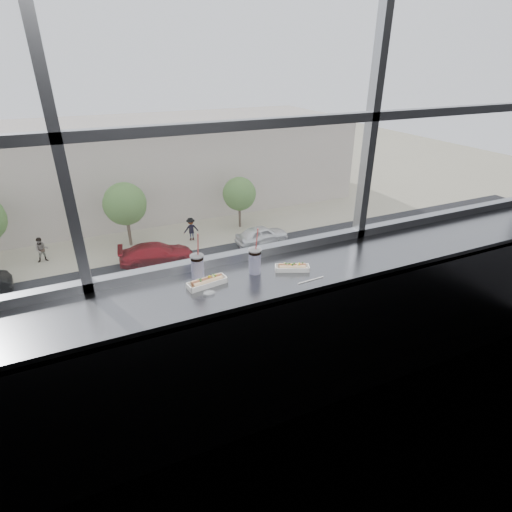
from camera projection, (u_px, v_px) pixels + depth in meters
name	position (u px, v px, depth m)	size (l,w,h in m)	color
wall_back_lower	(242.00, 323.00, 3.03)	(6.00, 6.00, 0.00)	black
window_glass	(236.00, 70.00, 2.27)	(6.00, 6.00, 0.00)	silver
window_mullions	(238.00, 70.00, 2.25)	(6.00, 0.08, 2.40)	gray
counter	(257.00, 281.00, 2.58)	(6.00, 0.55, 0.06)	slate
counter_fascia	(273.00, 368.00, 2.60)	(6.00, 0.04, 1.04)	slate
hotdog_tray_left	(207.00, 282.00, 2.45)	(0.26, 0.12, 0.06)	white
hotdog_tray_right	(292.00, 267.00, 2.63)	(0.24, 0.16, 0.06)	white
soda_cup_left	(197.00, 266.00, 2.49)	(0.09, 0.09, 0.32)	white
soda_cup_right	(255.00, 260.00, 2.57)	(0.09, 0.09, 0.32)	white
loose_straw	(311.00, 280.00, 2.52)	(0.01, 0.01, 0.19)	white
wrapper	(209.00, 293.00, 2.37)	(0.09, 0.06, 0.02)	silver
plaza_ground	(91.00, 194.00, 43.66)	(120.00, 120.00, 0.00)	#AEA68A
plaza_near	(170.00, 486.00, 13.88)	(50.00, 14.00, 0.04)	#AEA68A
street_asphalt	(120.00, 300.00, 24.48)	(80.00, 10.00, 0.06)	black
far_sidewalk	(106.00, 249.00, 31.01)	(80.00, 6.00, 0.04)	#AEA68A
far_building	(88.00, 169.00, 37.40)	(50.00, 14.00, 8.00)	#BBAEA2
car_near_e	(336.00, 272.00, 25.52)	(6.30, 2.63, 2.10)	#24559D
car_far_c	(262.00, 232.00, 31.54)	(5.80, 2.42, 1.93)	white
car_near_c	(137.00, 318.00, 20.91)	(6.33, 2.64, 2.11)	brown
car_far_b	(156.00, 250.00, 28.44)	(6.01, 2.50, 2.00)	maroon
car_near_b	(9.00, 347.00, 18.70)	(6.84, 2.85, 2.28)	#2E2E2E
car_near_d	(257.00, 289.00, 23.45)	(6.64, 2.76, 2.21)	silver
pedestrian_c	(191.00, 227.00, 32.08)	(1.02, 0.76, 2.29)	#66605B
pedestrian_a	(41.00, 247.00, 28.65)	(1.00, 0.75, 2.24)	#66605B
tree_center	(125.00, 204.00, 30.17)	(3.27, 3.27, 5.10)	#47382B
tree_right	(239.00, 194.00, 33.82)	(2.86, 2.86, 4.47)	#47382B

